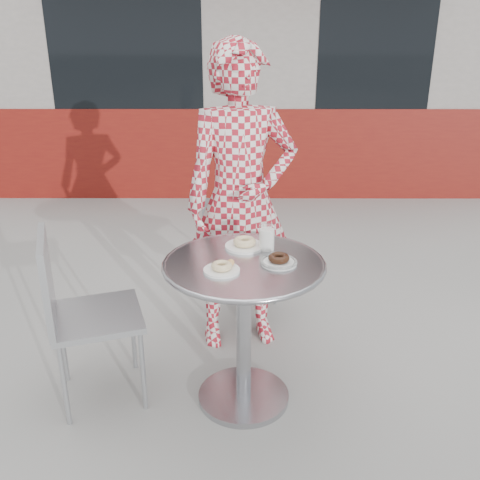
{
  "coord_description": "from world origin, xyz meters",
  "views": [
    {
      "loc": [
        0.01,
        -2.26,
        1.82
      ],
      "look_at": [
        0.0,
        0.15,
        0.86
      ],
      "focal_mm": 40.0,
      "sensor_mm": 36.0,
      "label": 1
    }
  ],
  "objects_px": {
    "chair_far": "(243,277)",
    "plate_far": "(245,244)",
    "seated_person": "(241,202)",
    "plate_checker": "(279,261)",
    "chair_left": "(97,348)",
    "bistro_table": "(244,298)",
    "milk_cup": "(267,238)",
    "plate_near": "(222,268)"
  },
  "relations": [
    {
      "from": "bistro_table",
      "to": "milk_cup",
      "type": "xyz_separation_m",
      "value": [
        0.11,
        0.16,
        0.25
      ]
    },
    {
      "from": "chair_far",
      "to": "chair_left",
      "type": "height_order",
      "value": "chair_left"
    },
    {
      "from": "bistro_table",
      "to": "plate_near",
      "type": "distance_m",
      "value": 0.25
    },
    {
      "from": "milk_cup",
      "to": "plate_checker",
      "type": "bearing_deg",
      "value": -73.97
    },
    {
      "from": "chair_left",
      "to": "plate_far",
      "type": "relative_size",
      "value": 4.67
    },
    {
      "from": "bistro_table",
      "to": "chair_far",
      "type": "relative_size",
      "value": 0.94
    },
    {
      "from": "chair_left",
      "to": "seated_person",
      "type": "distance_m",
      "value": 1.12
    },
    {
      "from": "chair_left",
      "to": "seated_person",
      "type": "xyz_separation_m",
      "value": [
        0.74,
        0.58,
        0.61
      ]
    },
    {
      "from": "bistro_table",
      "to": "plate_checker",
      "type": "relative_size",
      "value": 4.51
    },
    {
      "from": "chair_left",
      "to": "plate_far",
      "type": "bearing_deg",
      "value": -97.45
    },
    {
      "from": "chair_far",
      "to": "seated_person",
      "type": "relative_size",
      "value": 0.47
    },
    {
      "from": "seated_person",
      "to": "milk_cup",
      "type": "xyz_separation_m",
      "value": [
        0.13,
        -0.46,
        -0.04
      ]
    },
    {
      "from": "plate_checker",
      "to": "milk_cup",
      "type": "bearing_deg",
      "value": 106.03
    },
    {
      "from": "plate_checker",
      "to": "milk_cup",
      "type": "height_order",
      "value": "milk_cup"
    },
    {
      "from": "chair_left",
      "to": "plate_near",
      "type": "relative_size",
      "value": 5.52
    },
    {
      "from": "chair_far",
      "to": "plate_far",
      "type": "relative_size",
      "value": 4.27
    },
    {
      "from": "bistro_table",
      "to": "seated_person",
      "type": "height_order",
      "value": "seated_person"
    },
    {
      "from": "chair_far",
      "to": "seated_person",
      "type": "bearing_deg",
      "value": 108.53
    },
    {
      "from": "plate_far",
      "to": "chair_far",
      "type": "bearing_deg",
      "value": 90.32
    },
    {
      "from": "seated_person",
      "to": "plate_far",
      "type": "bearing_deg",
      "value": -99.75
    },
    {
      "from": "plate_far",
      "to": "plate_near",
      "type": "relative_size",
      "value": 1.18
    },
    {
      "from": "bistro_table",
      "to": "plate_far",
      "type": "bearing_deg",
      "value": 88.98
    },
    {
      "from": "chair_far",
      "to": "milk_cup",
      "type": "distance_m",
      "value": 0.98
    },
    {
      "from": "plate_checker",
      "to": "plate_far",
      "type": "bearing_deg",
      "value": 129.18
    },
    {
      "from": "seated_person",
      "to": "plate_far",
      "type": "relative_size",
      "value": 9.03
    },
    {
      "from": "chair_left",
      "to": "bistro_table",
      "type": "bearing_deg",
      "value": -110.98
    },
    {
      "from": "chair_left",
      "to": "seated_person",
      "type": "bearing_deg",
      "value": -70.2
    },
    {
      "from": "chair_far",
      "to": "chair_left",
      "type": "bearing_deg",
      "value": 71.09
    },
    {
      "from": "plate_far",
      "to": "plate_near",
      "type": "bearing_deg",
      "value": -110.06
    },
    {
      "from": "seated_person",
      "to": "plate_checker",
      "type": "xyz_separation_m",
      "value": [
        0.18,
        -0.63,
        -0.09
      ]
    },
    {
      "from": "chair_left",
      "to": "plate_checker",
      "type": "relative_size",
      "value": 5.27
    },
    {
      "from": "chair_far",
      "to": "plate_near",
      "type": "distance_m",
      "value": 1.17
    },
    {
      "from": "chair_left",
      "to": "milk_cup",
      "type": "relative_size",
      "value": 7.2
    },
    {
      "from": "chair_far",
      "to": "plate_checker",
      "type": "xyz_separation_m",
      "value": [
        0.16,
        -0.94,
        0.54
      ]
    },
    {
      "from": "seated_person",
      "to": "plate_checker",
      "type": "relative_size",
      "value": 10.18
    },
    {
      "from": "chair_left",
      "to": "plate_far",
      "type": "xyz_separation_m",
      "value": [
        0.76,
        0.14,
        0.52
      ]
    },
    {
      "from": "chair_far",
      "to": "plate_far",
      "type": "xyz_separation_m",
      "value": [
        0.0,
        -0.75,
        0.55
      ]
    },
    {
      "from": "plate_checker",
      "to": "chair_left",
      "type": "bearing_deg",
      "value": 176.77
    },
    {
      "from": "plate_near",
      "to": "chair_left",
      "type": "bearing_deg",
      "value": 168.16
    },
    {
      "from": "bistro_table",
      "to": "plate_checker",
      "type": "distance_m",
      "value": 0.26
    },
    {
      "from": "bistro_table",
      "to": "plate_checker",
      "type": "height_order",
      "value": "plate_checker"
    },
    {
      "from": "plate_checker",
      "to": "bistro_table",
      "type": "bearing_deg",
      "value": 174.41
    }
  ]
}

